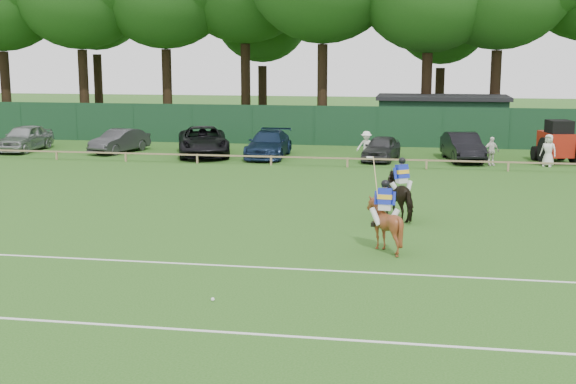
% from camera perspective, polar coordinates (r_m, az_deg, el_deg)
% --- Properties ---
extents(ground, '(160.00, 160.00, 0.00)m').
position_cam_1_polar(ground, '(22.36, -2.59, -4.86)').
color(ground, '#1E4C14').
rests_on(ground, ground).
extents(horse_dark, '(1.88, 2.13, 1.67)m').
position_cam_1_polar(horse_dark, '(27.40, 8.38, -0.33)').
color(horse_dark, black).
rests_on(horse_dark, ground).
extents(horse_chestnut, '(1.40, 1.54, 1.58)m').
position_cam_1_polar(horse_chestnut, '(23.06, 7.15, -2.44)').
color(horse_chestnut, brown).
rests_on(horse_chestnut, ground).
extents(sedan_silver, '(1.88, 4.60, 1.57)m').
position_cam_1_polar(sedan_silver, '(48.55, -18.92, 3.82)').
color(sedan_silver, '#979A9C').
rests_on(sedan_silver, ground).
extents(sedan_grey, '(2.60, 4.38, 1.36)m').
position_cam_1_polar(sedan_grey, '(46.31, -12.37, 3.72)').
color(sedan_grey, '#313134').
rests_on(sedan_grey, ground).
extents(suv_black, '(4.44, 6.47, 1.64)m').
position_cam_1_polar(suv_black, '(44.05, -6.30, 3.75)').
color(suv_black, black).
rests_on(suv_black, ground).
extents(sedan_navy, '(2.13, 5.12, 1.48)m').
position_cam_1_polar(sedan_navy, '(43.17, -1.44, 3.56)').
color(sedan_navy, '#13233E').
rests_on(sedan_navy, ground).
extents(hatch_grey, '(2.21, 4.16, 1.35)m').
position_cam_1_polar(hatch_grey, '(42.22, 6.94, 3.24)').
color(hatch_grey, '#333335').
rests_on(hatch_grey, ground).
extents(estate_black, '(2.39, 4.81, 1.52)m').
position_cam_1_polar(estate_black, '(42.81, 12.82, 3.27)').
color(estate_black, black).
rests_on(estate_black, ground).
extents(spectator_left, '(1.07, 0.65, 1.62)m').
position_cam_1_polar(spectator_left, '(41.96, 5.82, 3.41)').
color(spectator_left, white).
rests_on(spectator_left, ground).
extents(spectator_mid, '(0.95, 0.70, 1.50)m').
position_cam_1_polar(spectator_mid, '(41.43, 14.82, 2.95)').
color(spectator_mid, white).
rests_on(spectator_mid, ground).
extents(spectator_right, '(0.97, 0.84, 1.67)m').
position_cam_1_polar(spectator_right, '(41.89, 18.73, 2.93)').
color(spectator_right, silver).
rests_on(spectator_right, ground).
extents(rider_dark, '(0.84, 0.66, 1.41)m').
position_cam_1_polar(rider_dark, '(27.26, 8.44, 1.20)').
color(rider_dark, silver).
rests_on(rider_dark, ground).
extents(rider_chestnut, '(0.94, 0.61, 2.05)m').
position_cam_1_polar(rider_chestnut, '(22.90, 7.18, -0.68)').
color(rider_chestnut, silver).
rests_on(rider_chestnut, ground).
extents(polo_ball, '(0.09, 0.09, 0.09)m').
position_cam_1_polar(polo_ball, '(18.63, -5.60, -7.92)').
color(polo_ball, silver).
rests_on(polo_ball, ground).
extents(pitch_lines, '(60.00, 5.10, 0.01)m').
position_cam_1_polar(pitch_lines, '(19.10, -4.86, -7.56)').
color(pitch_lines, silver).
rests_on(pitch_lines, ground).
extents(pitch_rail, '(62.10, 0.10, 0.50)m').
position_cam_1_polar(pitch_rail, '(39.72, 2.99, 2.52)').
color(pitch_rail, '#997F5B').
rests_on(pitch_rail, ground).
extents(perimeter_fence, '(92.08, 0.08, 2.50)m').
position_cam_1_polar(perimeter_fence, '(48.51, 4.28, 4.90)').
color(perimeter_fence, '#14351E').
rests_on(perimeter_fence, ground).
extents(utility_shed, '(8.40, 4.40, 3.04)m').
position_cam_1_polar(utility_shed, '(51.26, 11.34, 5.34)').
color(utility_shed, '#14331E').
rests_on(utility_shed, ground).
extents(tree_row, '(96.00, 12.00, 21.00)m').
position_cam_1_polar(tree_row, '(56.43, 7.09, 4.35)').
color(tree_row, '#26561C').
rests_on(tree_row, ground).
extents(tractor, '(2.34, 3.05, 2.31)m').
position_cam_1_polar(tractor, '(43.27, 19.28, 3.47)').
color(tractor, maroon).
rests_on(tractor, ground).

